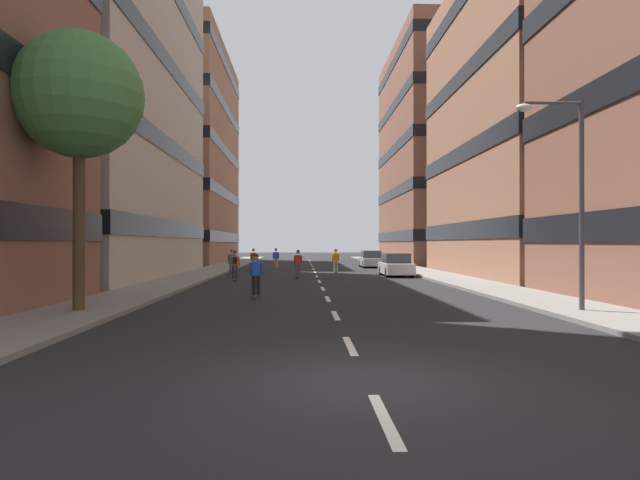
{
  "coord_description": "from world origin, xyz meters",
  "views": [
    {
      "loc": [
        -1.05,
        -8.97,
        2.21
      ],
      "look_at": [
        0.0,
        21.91,
        2.37
      ],
      "focal_mm": 31.37,
      "sensor_mm": 36.0,
      "label": 1
    }
  ],
  "objects_px": {
    "street_tree_near": "(79,96)",
    "skater_3": "(256,273)",
    "parked_car_mid": "(396,266)",
    "skater_2": "(298,262)",
    "skater_6": "(232,262)",
    "skater_1": "(235,263)",
    "skater_0": "(253,258)",
    "skater_4": "(276,257)",
    "skater_5": "(336,260)",
    "parked_car_near": "(371,260)",
    "streetlamp_right": "(570,181)"
  },
  "relations": [
    {
      "from": "skater_6",
      "to": "streetlamp_right",
      "type": "bearing_deg",
      "value": -57.03
    },
    {
      "from": "parked_car_mid",
      "to": "skater_4",
      "type": "xyz_separation_m",
      "value": [
        -8.43,
        10.54,
        0.29
      ]
    },
    {
      "from": "skater_0",
      "to": "skater_1",
      "type": "bearing_deg",
      "value": -90.36
    },
    {
      "from": "street_tree_near",
      "to": "skater_4",
      "type": "relative_size",
      "value": 4.85
    },
    {
      "from": "skater_1",
      "to": "skater_3",
      "type": "distance_m",
      "value": 10.2
    },
    {
      "from": "streetlamp_right",
      "to": "skater_2",
      "type": "relative_size",
      "value": 3.65
    },
    {
      "from": "parked_car_near",
      "to": "skater_1",
      "type": "distance_m",
      "value": 20.3
    },
    {
      "from": "skater_1",
      "to": "skater_3",
      "type": "height_order",
      "value": "same"
    },
    {
      "from": "street_tree_near",
      "to": "streetlamp_right",
      "type": "xyz_separation_m",
      "value": [
        15.2,
        -0.55,
        -2.62
      ]
    },
    {
      "from": "skater_1",
      "to": "skater_2",
      "type": "height_order",
      "value": "same"
    },
    {
      "from": "skater_4",
      "to": "skater_6",
      "type": "relative_size",
      "value": 1.0
    },
    {
      "from": "skater_0",
      "to": "skater_2",
      "type": "relative_size",
      "value": 1.0
    },
    {
      "from": "skater_1",
      "to": "streetlamp_right",
      "type": "bearing_deg",
      "value": -52.12
    },
    {
      "from": "street_tree_near",
      "to": "skater_6",
      "type": "distance_m",
      "value": 20.28
    },
    {
      "from": "skater_1",
      "to": "skater_6",
      "type": "xyz_separation_m",
      "value": [
        -0.72,
        4.22,
        -0.03
      ]
    },
    {
      "from": "streetlamp_right",
      "to": "skater_5",
      "type": "relative_size",
      "value": 3.65
    },
    {
      "from": "street_tree_near",
      "to": "skater_3",
      "type": "relative_size",
      "value": 4.85
    },
    {
      "from": "streetlamp_right",
      "to": "skater_3",
      "type": "distance_m",
      "value": 12.01
    },
    {
      "from": "skater_6",
      "to": "skater_5",
      "type": "bearing_deg",
      "value": 30.43
    },
    {
      "from": "skater_2",
      "to": "skater_6",
      "type": "distance_m",
      "value": 4.66
    },
    {
      "from": "parked_car_mid",
      "to": "streetlamp_right",
      "type": "relative_size",
      "value": 0.68
    },
    {
      "from": "parked_car_near",
      "to": "street_tree_near",
      "type": "distance_m",
      "value": 35.73
    },
    {
      "from": "parked_car_near",
      "to": "skater_1",
      "type": "height_order",
      "value": "skater_1"
    },
    {
      "from": "skater_3",
      "to": "skater_4",
      "type": "distance_m",
      "value": 24.83
    },
    {
      "from": "skater_0",
      "to": "skater_4",
      "type": "xyz_separation_m",
      "value": [
        1.64,
        3.14,
        -0.03
      ]
    },
    {
      "from": "streetlamp_right",
      "to": "skater_4",
      "type": "distance_m",
      "value": 32.35
    },
    {
      "from": "parked_car_near",
      "to": "streetlamp_right",
      "type": "distance_m",
      "value": 33.44
    },
    {
      "from": "skater_4",
      "to": "parked_car_near",
      "type": "bearing_deg",
      "value": 18.05
    },
    {
      "from": "skater_1",
      "to": "skater_4",
      "type": "height_order",
      "value": "same"
    },
    {
      "from": "skater_3",
      "to": "skater_6",
      "type": "bearing_deg",
      "value": 100.9
    },
    {
      "from": "skater_3",
      "to": "skater_5",
      "type": "relative_size",
      "value": 1.0
    },
    {
      "from": "parked_car_near",
      "to": "skater_2",
      "type": "xyz_separation_m",
      "value": [
        -6.48,
        -14.97,
        0.29
      ]
    },
    {
      "from": "skater_5",
      "to": "skater_4",
      "type": "bearing_deg",
      "value": 126.0
    },
    {
      "from": "parked_car_mid",
      "to": "street_tree_near",
      "type": "height_order",
      "value": "street_tree_near"
    },
    {
      "from": "skater_0",
      "to": "skater_5",
      "type": "distance_m",
      "value": 7.13
    },
    {
      "from": "streetlamp_right",
      "to": "skater_3",
      "type": "relative_size",
      "value": 3.65
    },
    {
      "from": "streetlamp_right",
      "to": "parked_car_mid",
      "type": "bearing_deg",
      "value": 95.78
    },
    {
      "from": "parked_car_mid",
      "to": "skater_0",
      "type": "xyz_separation_m",
      "value": [
        -10.07,
        7.4,
        0.32
      ]
    },
    {
      "from": "parked_car_near",
      "to": "streetlamp_right",
      "type": "height_order",
      "value": "streetlamp_right"
    },
    {
      "from": "parked_car_near",
      "to": "streetlamp_right",
      "type": "bearing_deg",
      "value": -86.52
    },
    {
      "from": "parked_car_mid",
      "to": "skater_2",
      "type": "xyz_separation_m",
      "value": [
        -6.48,
        -1.68,
        0.29
      ]
    },
    {
      "from": "parked_car_near",
      "to": "skater_3",
      "type": "distance_m",
      "value": 28.75
    },
    {
      "from": "skater_2",
      "to": "skater_1",
      "type": "bearing_deg",
      "value": -144.54
    },
    {
      "from": "skater_5",
      "to": "skater_6",
      "type": "relative_size",
      "value": 1.0
    },
    {
      "from": "skater_3",
      "to": "skater_0",
      "type": "bearing_deg",
      "value": 95.13
    },
    {
      "from": "parked_car_near",
      "to": "skater_4",
      "type": "bearing_deg",
      "value": -161.95
    },
    {
      "from": "skater_1",
      "to": "parked_car_near",
      "type": "bearing_deg",
      "value": 60.02
    },
    {
      "from": "skater_4",
      "to": "skater_3",
      "type": "bearing_deg",
      "value": -89.28
    },
    {
      "from": "skater_1",
      "to": "skater_5",
      "type": "xyz_separation_m",
      "value": [
        6.39,
        8.39,
        -0.03
      ]
    },
    {
      "from": "skater_0",
      "to": "parked_car_mid",
      "type": "bearing_deg",
      "value": -36.33
    }
  ]
}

